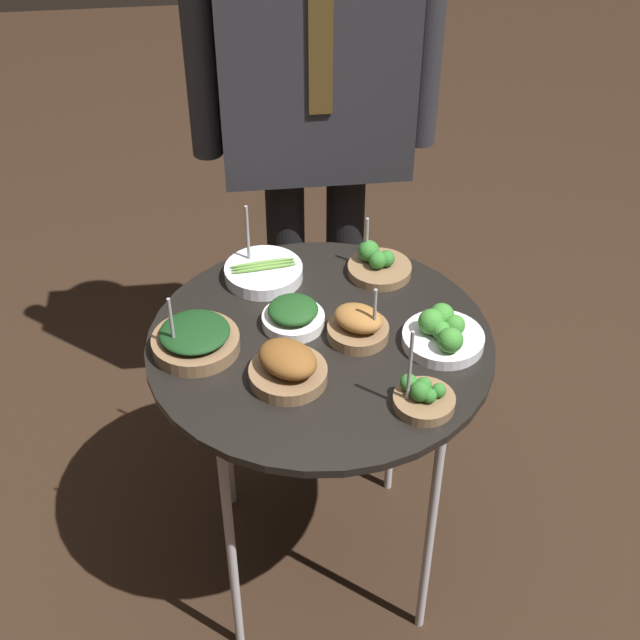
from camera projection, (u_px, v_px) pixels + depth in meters
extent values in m
plane|color=black|center=(320.00, 558.00, 2.23)|extent=(8.00, 8.00, 0.00)
cylinder|color=black|center=(320.00, 343.00, 1.78)|extent=(0.70, 0.70, 0.02)
cylinder|color=#B7B7BC|center=(431.00, 529.00, 1.87)|extent=(0.02, 0.02, 0.70)
cylinder|color=#B7B7BC|center=(231.00, 549.00, 1.83)|extent=(0.02, 0.02, 0.70)
cylinder|color=#B7B7BC|center=(394.00, 392.00, 2.19)|extent=(0.02, 0.02, 0.70)
cylinder|color=#B7B7BC|center=(224.00, 407.00, 2.15)|extent=(0.02, 0.02, 0.70)
cylinder|color=white|center=(293.00, 320.00, 1.81)|extent=(0.13, 0.13, 0.02)
ellipsoid|color=#194219|center=(293.00, 309.00, 1.79)|extent=(0.10, 0.10, 0.03)
cylinder|color=brown|center=(379.00, 269.00, 1.95)|extent=(0.14, 0.14, 0.02)
sphere|color=#2D7028|center=(387.00, 258.00, 1.93)|extent=(0.04, 0.04, 0.04)
sphere|color=#2D7028|center=(369.00, 251.00, 1.94)|extent=(0.05, 0.05, 0.05)
sphere|color=#2D7028|center=(378.00, 260.00, 1.92)|extent=(0.04, 0.04, 0.04)
cylinder|color=#939399|center=(367.00, 243.00, 1.93)|extent=(0.01, 0.01, 0.12)
cylinder|color=brown|center=(288.00, 374.00, 1.68)|extent=(0.15, 0.15, 0.03)
ellipsoid|color=brown|center=(288.00, 359.00, 1.65)|extent=(0.15, 0.15, 0.05)
cylinder|color=silver|center=(443.00, 339.00, 1.76)|extent=(0.16, 0.16, 0.02)
sphere|color=#387F2D|center=(455.00, 325.00, 1.74)|extent=(0.04, 0.04, 0.04)
sphere|color=#387F2D|center=(442.00, 315.00, 1.76)|extent=(0.05, 0.05, 0.05)
sphere|color=#387F2D|center=(431.00, 322.00, 1.74)|extent=(0.05, 0.05, 0.05)
sphere|color=#387F2D|center=(441.00, 330.00, 1.73)|extent=(0.04, 0.04, 0.04)
sphere|color=#387F2D|center=(450.00, 340.00, 1.70)|extent=(0.05, 0.05, 0.05)
cylinder|color=brown|center=(196.00, 342.00, 1.75)|extent=(0.17, 0.17, 0.03)
ellipsoid|color=#143816|center=(195.00, 331.00, 1.73)|extent=(0.14, 0.14, 0.03)
cylinder|color=#939399|center=(172.00, 329.00, 1.69)|extent=(0.01, 0.01, 0.14)
cylinder|color=silver|center=(264.00, 273.00, 1.93)|extent=(0.17, 0.17, 0.03)
ellipsoid|color=#5B8938|center=(264.00, 268.00, 1.91)|extent=(0.14, 0.03, 0.01)
ellipsoid|color=#5B8938|center=(263.00, 265.00, 1.92)|extent=(0.14, 0.03, 0.01)
ellipsoid|color=#5B8938|center=(262.00, 263.00, 1.93)|extent=(0.14, 0.03, 0.01)
cylinder|color=#939399|center=(248.00, 238.00, 1.91)|extent=(0.01, 0.01, 0.16)
cylinder|color=brown|center=(424.00, 401.00, 1.62)|extent=(0.11, 0.11, 0.02)
sphere|color=#2D7028|center=(439.00, 390.00, 1.61)|extent=(0.03, 0.03, 0.03)
sphere|color=#2D7028|center=(424.00, 385.00, 1.62)|extent=(0.03, 0.03, 0.03)
sphere|color=#2D7028|center=(409.00, 382.00, 1.62)|extent=(0.03, 0.03, 0.03)
sphere|color=#2D7028|center=(421.00, 391.00, 1.60)|extent=(0.04, 0.04, 0.04)
sphere|color=#2D7028|center=(429.00, 396.00, 1.60)|extent=(0.03, 0.03, 0.03)
cylinder|color=#939399|center=(410.00, 370.00, 1.57)|extent=(0.01, 0.01, 0.18)
cylinder|color=brown|center=(358.00, 333.00, 1.77)|extent=(0.12, 0.12, 0.03)
ellipsoid|color=#93602D|center=(359.00, 319.00, 1.75)|extent=(0.13, 0.12, 0.04)
cylinder|color=#939399|center=(374.00, 317.00, 1.73)|extent=(0.01, 0.01, 0.13)
cylinder|color=black|center=(287.00, 295.00, 2.42)|extent=(0.10, 0.10, 0.79)
cylinder|color=black|center=(344.00, 291.00, 2.44)|extent=(0.10, 0.10, 0.79)
cube|color=#28282D|center=(315.00, 48.00, 2.00)|extent=(0.44, 0.21, 0.59)
cube|color=#4C3819|center=(321.00, 35.00, 1.87)|extent=(0.05, 0.01, 0.35)
cylinder|color=#28282D|center=(199.00, 43.00, 1.96)|extent=(0.07, 0.07, 0.54)
cylinder|color=#28282D|center=(428.00, 32.00, 2.01)|extent=(0.07, 0.07, 0.54)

